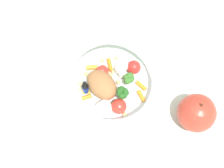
{
  "coord_description": "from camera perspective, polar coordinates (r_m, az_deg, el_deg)",
  "views": [
    {
      "loc": [
        0.14,
        0.28,
        0.69
      ],
      "look_at": [
        0.02,
        0.0,
        0.03
      ],
      "focal_mm": 52.54,
      "sensor_mm": 36.0,
      "label": 1
    }
  ],
  "objects": [
    {
      "name": "ground_plane",
      "position": [
        0.76,
        1.24,
        -0.52
      ],
      "size": [
        2.4,
        2.4,
        0.0
      ],
      "primitive_type": "plane",
      "color": "silver"
    },
    {
      "name": "food_container",
      "position": [
        0.73,
        -0.19,
        -0.3
      ],
      "size": [
        0.2,
        0.2,
        0.06
      ],
      "color": "white",
      "rests_on": "ground_plane"
    },
    {
      "name": "loose_apple",
      "position": [
        0.71,
        14.49,
        -4.89
      ],
      "size": [
        0.08,
        0.08,
        0.09
      ],
      "color": "#BC3828",
      "rests_on": "ground_plane"
    },
    {
      "name": "folded_napkin",
      "position": [
        0.78,
        -14.11,
        0.27
      ],
      "size": [
        0.17,
        0.17,
        0.01
      ],
      "primitive_type": "cube",
      "rotation": [
        0.0,
        0.0,
        -0.43
      ],
      "color": "white",
      "rests_on": "ground_plane"
    }
  ]
}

